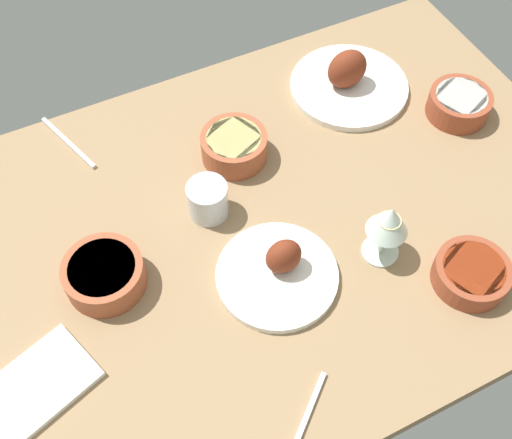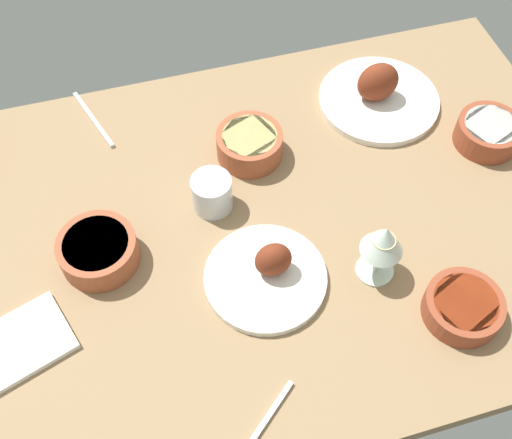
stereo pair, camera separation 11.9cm
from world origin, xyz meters
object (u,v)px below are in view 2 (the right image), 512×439
wine_glass (383,242)px  plate_near_viewer (378,94)px  bowl_cream (488,132)px  bowl_potatoes (250,144)px  bowl_sauce (463,307)px  fork_loose (260,429)px  bowl_soup (98,250)px  folded_napkin (15,347)px  spoon_loose (93,119)px  plate_center_main (268,274)px  water_tumbler (212,193)px

wine_glass → plate_near_viewer: bearing=-112.7°
bowl_cream → bowl_potatoes: (48.91, -10.36, 0.24)cm
bowl_cream → bowl_sauce: 42.10cm
bowl_potatoes → fork_loose: size_ratio=0.74×
bowl_soup → fork_loose: bearing=117.2°
plate_near_viewer → bowl_sauce: (5.55, 52.15, 0.10)cm
bowl_cream → bowl_soup: bearing=4.6°
plate_near_viewer → bowl_potatoes: plate_near_viewer is taller
wine_glass → folded_napkin: wine_glass is taller
plate_near_viewer → bowl_sauce: 52.44cm
bowl_cream → wine_glass: size_ratio=0.96×
folded_napkin → fork_loose: size_ratio=1.00×
bowl_cream → spoon_loose: bowl_cream is taller
plate_near_viewer → folded_napkin: plate_near_viewer is taller
bowl_soup → folded_napkin: size_ratio=0.79×
plate_near_viewer → wine_glass: size_ratio=1.90×
plate_center_main → bowl_cream: 57.07cm
fork_loose → spoon_loose: bearing=62.8°
bowl_soup → bowl_potatoes: 37.59cm
bowl_sauce → water_tumbler: (36.23, -34.92, 1.22)cm
plate_center_main → bowl_potatoes: plate_center_main is taller
bowl_potatoes → plate_center_main: bearing=80.7°
folded_napkin → spoon_loose: folded_napkin is taller
bowl_soup → wine_glass: 51.20cm
bowl_soup → bowl_sauce: bearing=154.3°
plate_center_main → fork_loose: size_ratio=1.21×
plate_near_viewer → bowl_cream: 24.50cm
bowl_soup → water_tumbler: water_tumbler is taller
folded_napkin → fork_loose: folded_napkin is taller
bowl_soup → fork_loose: bowl_soup is taller
bowl_sauce → fork_loose: size_ratio=0.74×
fork_loose → water_tumbler: bearing=46.0°
plate_center_main → bowl_soup: bearing=-23.5°
bowl_soup → water_tumbler: (-23.00, -6.45, 0.64)cm
plate_center_main → spoon_loose: (25.40, -48.04, -1.43)cm
plate_near_viewer → fork_loose: plate_near_viewer is taller
bowl_potatoes → water_tumbler: bearing=45.2°
plate_center_main → bowl_soup: plate_center_main is taller
water_tumbler → fork_loose: (3.29, 44.75, -3.36)cm
plate_center_main → bowl_potatoes: 29.95cm
wine_glass → folded_napkin: (64.61, -2.66, -9.33)cm
bowl_cream → fork_loose: bowl_cream is taller
wine_glass → fork_loose: size_ratio=0.76×
bowl_potatoes → wine_glass: (-14.54, 33.34, 6.74)cm
folded_napkin → bowl_sauce: bearing=168.9°
bowl_potatoes → wine_glass: bearing=113.6°
wine_glass → folded_napkin: bearing=-2.4°
water_tumbler → bowl_soup: bearing=15.7°
wine_glass → spoon_loose: 69.17cm
plate_near_viewer → bowl_cream: (-17.63, 17.00, 0.51)cm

